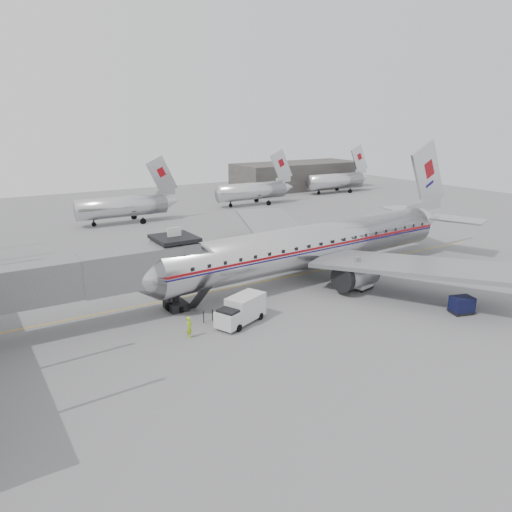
{
  "coord_description": "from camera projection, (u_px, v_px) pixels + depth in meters",
  "views": [
    {
      "loc": [
        -24.63,
        -34.36,
        15.97
      ],
      "look_at": [
        -0.45,
        4.76,
        3.2
      ],
      "focal_mm": 35.0,
      "sensor_mm": 36.0,
      "label": 1
    }
  ],
  "objects": [
    {
      "name": "baggage_cart_navy",
      "position": [
        462.0,
        305.0,
        42.01
      ],
      "size": [
        2.18,
        1.88,
        1.46
      ],
      "rotation": [
        0.0,
        0.0,
        -0.28
      ],
      "color": "black",
      "rests_on": "ground"
    },
    {
      "name": "ground",
      "position": [
        288.0,
        301.0,
        44.91
      ],
      "size": [
        160.0,
        160.0,
        0.0
      ],
      "primitive_type": "plane",
      "color": "slate",
      "rests_on": "ground"
    },
    {
      "name": "jet_bridge",
      "position": [
        84.0,
        277.0,
        38.36
      ],
      "size": [
        21.0,
        6.2,
        7.1
      ],
      "color": "#595B5D",
      "rests_on": "ground"
    },
    {
      "name": "distant_aircraft_near",
      "position": [
        123.0,
        206.0,
        77.7
      ],
      "size": [
        16.39,
        3.2,
        10.26
      ],
      "color": "silver",
      "rests_on": "ground"
    },
    {
      "name": "distant_aircraft_far",
      "position": [
        336.0,
        180.0,
        109.59
      ],
      "size": [
        16.39,
        3.2,
        10.26
      ],
      "color": "silver",
      "rests_on": "ground"
    },
    {
      "name": "hangar",
      "position": [
        297.0,
        176.0,
        116.09
      ],
      "size": [
        30.0,
        12.0,
        6.0
      ],
      "primitive_type": "cube",
      "color": "#393634",
      "rests_on": "ground"
    },
    {
      "name": "distant_aircraft_mid",
      "position": [
        252.0,
        190.0,
        94.15
      ],
      "size": [
        16.39,
        3.2,
        10.26
      ],
      "color": "silver",
      "rests_on": "ground"
    },
    {
      "name": "ramp_worker",
      "position": [
        189.0,
        327.0,
        37.33
      ],
      "size": [
        0.72,
        0.71,
        1.68
      ],
      "primitive_type": "imported",
      "rotation": [
        0.0,
        0.0,
        0.72
      ],
      "color": "#A2D519",
      "rests_on": "ground"
    },
    {
      "name": "baggage_cart_white",
      "position": [
        362.0,
        281.0,
        47.95
      ],
      "size": [
        2.31,
        1.94,
        1.58
      ],
      "rotation": [
        0.0,
        0.0,
        0.22
      ],
      "color": "silver",
      "rests_on": "ground"
    },
    {
      "name": "service_van",
      "position": [
        241.0,
        310.0,
        39.88
      ],
      "size": [
        4.98,
        3.45,
        2.19
      ],
      "rotation": [
        0.0,
        0.0,
        0.4
      ],
      "color": "silver",
      "rests_on": "ground"
    },
    {
      "name": "apron_line",
      "position": [
        278.0,
        278.0,
        51.35
      ],
      "size": [
        60.0,
        0.15,
        0.01
      ],
      "primitive_type": "cube",
      "rotation": [
        0.0,
        0.0,
        1.57
      ],
      "color": "gold",
      "rests_on": "ground"
    },
    {
      "name": "airliner",
      "position": [
        316.0,
        244.0,
        51.34
      ],
      "size": [
        42.99,
        39.71,
        13.59
      ],
      "rotation": [
        0.0,
        0.0,
        0.08
      ],
      "color": "silver",
      "rests_on": "ground"
    }
  ]
}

